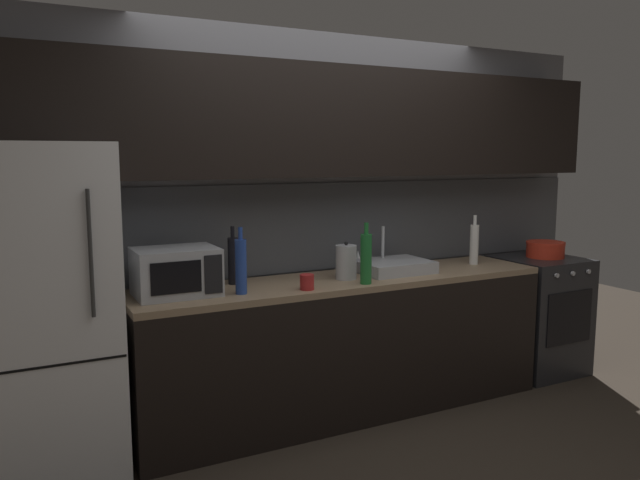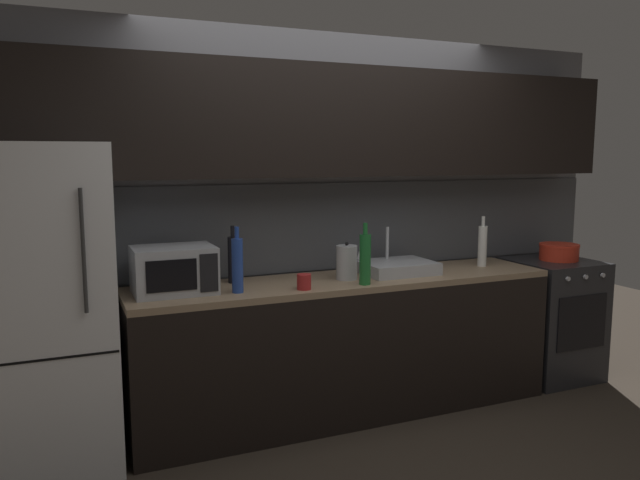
{
  "view_description": "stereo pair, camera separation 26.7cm",
  "coord_description": "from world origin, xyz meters",
  "views": [
    {
      "loc": [
        -1.94,
        -2.51,
        1.69
      ],
      "look_at": [
        -0.19,
        0.9,
        1.16
      ],
      "focal_mm": 34.74,
      "sensor_mm": 36.0,
      "label": 1
    },
    {
      "loc": [
        -1.7,
        -2.62,
        1.69
      ],
      "look_at": [
        -0.19,
        0.9,
        1.16
      ],
      "focal_mm": 34.74,
      "sensor_mm": 36.0,
      "label": 2
    }
  ],
  "objects": [
    {
      "name": "ground_plane",
      "position": [
        0.0,
        0.0,
        0.0
      ],
      "size": [
        10.0,
        10.0,
        0.0
      ],
      "primitive_type": "plane",
      "color": "#2D261E"
    },
    {
      "name": "back_wall",
      "position": [
        0.0,
        1.2,
        1.55
      ],
      "size": [
        4.53,
        0.44,
        2.5
      ],
      "color": "slate",
      "rests_on": "ground"
    },
    {
      "name": "counter_run",
      "position": [
        0.0,
        0.9,
        0.45
      ],
      "size": [
        2.79,
        0.6,
        0.9
      ],
      "color": "black",
      "rests_on": "ground"
    },
    {
      "name": "refrigerator",
      "position": [
        -1.77,
        0.9,
        0.88
      ],
      "size": [
        0.68,
        0.69,
        1.75
      ],
      "color": "white",
      "rests_on": "ground"
    },
    {
      "name": "oven_range",
      "position": [
        1.73,
        0.9,
        0.45
      ],
      "size": [
        0.6,
        0.62,
        0.9
      ],
      "color": "#232326",
      "rests_on": "ground"
    },
    {
      "name": "microwave",
      "position": [
        -1.09,
        0.92,
        1.04
      ],
      "size": [
        0.46,
        0.35,
        0.27
      ],
      "color": "#A8AAAF",
      "rests_on": "counter_run"
    },
    {
      "name": "sink_basin",
      "position": [
        0.39,
        0.93,
        0.94
      ],
      "size": [
        0.48,
        0.38,
        0.3
      ],
      "color": "#ADAFB5",
      "rests_on": "counter_run"
    },
    {
      "name": "kettle",
      "position": [
        -0.01,
        0.88,
        1.01
      ],
      "size": [
        0.17,
        0.13,
        0.24
      ],
      "color": "#B7BABF",
      "rests_on": "counter_run"
    },
    {
      "name": "wine_bottle_green",
      "position": [
        0.02,
        0.69,
        1.06
      ],
      "size": [
        0.07,
        0.07,
        0.38
      ],
      "color": "#1E6B2D",
      "rests_on": "counter_run"
    },
    {
      "name": "wine_bottle_blue",
      "position": [
        -0.76,
        0.78,
        1.06
      ],
      "size": [
        0.07,
        0.07,
        0.38
      ],
      "color": "#234299",
      "rests_on": "counter_run"
    },
    {
      "name": "wine_bottle_dark",
      "position": [
        -0.71,
        1.06,
        1.05
      ],
      "size": [
        0.06,
        0.06,
        0.36
      ],
      "color": "black",
      "rests_on": "counter_run"
    },
    {
      "name": "wine_bottle_white",
      "position": [
        1.08,
        0.92,
        1.05
      ],
      "size": [
        0.06,
        0.06,
        0.36
      ],
      "color": "silver",
      "rests_on": "counter_run"
    },
    {
      "name": "mug_red",
      "position": [
        -0.37,
        0.7,
        0.95
      ],
      "size": [
        0.08,
        0.08,
        0.09
      ],
      "primitive_type": "cylinder",
      "color": "#A82323",
      "rests_on": "counter_run"
    },
    {
      "name": "cooking_pot",
      "position": [
        1.78,
        0.9,
        0.96
      ],
      "size": [
        0.29,
        0.29,
        0.12
      ],
      "color": "red",
      "rests_on": "oven_range"
    }
  ]
}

